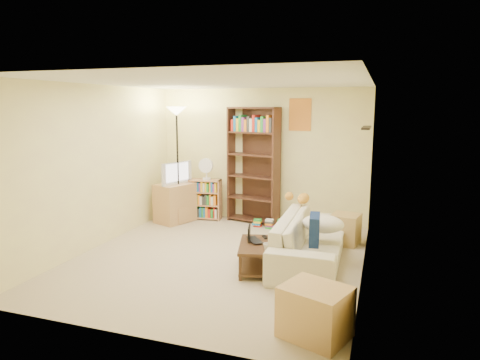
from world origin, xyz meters
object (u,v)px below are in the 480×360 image
(laptop, at_px, (258,240))
(floor_lamp, at_px, (177,131))
(short_bookshelf, at_px, (205,199))
(television, at_px, (174,173))
(tabby_cat, at_px, (301,198))
(desk_fan, at_px, (206,168))
(side_table, at_px, (345,229))
(end_cabinet, at_px, (315,312))
(tv_stand, at_px, (175,203))
(coffee_table, at_px, (257,254))
(tall_bookshelf, at_px, (253,162))
(mug, at_px, (267,247))
(sofa, at_px, (311,239))

(laptop, distance_m, floor_lamp, 3.01)
(short_bookshelf, bearing_deg, floor_lamp, -143.26)
(short_bookshelf, height_order, floor_lamp, floor_lamp)
(laptop, bearing_deg, television, 14.25)
(short_bookshelf, bearing_deg, tabby_cat, -28.53)
(desk_fan, bearing_deg, side_table, -13.62)
(desk_fan, xyz_separation_m, floor_lamp, (-0.43, -0.32, 0.71))
(tabby_cat, height_order, end_cabinet, tabby_cat)
(tv_stand, relative_size, television, 1.04)
(coffee_table, height_order, short_bookshelf, short_bookshelf)
(tv_stand, relative_size, tall_bookshelf, 0.34)
(floor_lamp, bearing_deg, tabby_cat, -10.53)
(tall_bookshelf, relative_size, side_table, 4.48)
(mug, bearing_deg, desk_fan, 127.59)
(mug, distance_m, short_bookshelf, 3.09)
(floor_lamp, bearing_deg, desk_fan, 36.88)
(television, distance_m, end_cabinet, 4.60)
(mug, relative_size, end_cabinet, 0.21)
(sofa, height_order, mug, sofa)
(tabby_cat, distance_m, television, 2.53)
(sofa, bearing_deg, short_bookshelf, 53.11)
(laptop, bearing_deg, tall_bookshelf, -18.26)
(television, bearing_deg, side_table, -75.06)
(tv_stand, xyz_separation_m, tall_bookshelf, (1.41, 0.47, 0.77))
(mug, distance_m, television, 3.19)
(laptop, relative_size, mug, 3.19)
(sofa, distance_m, television, 3.13)
(mug, xyz_separation_m, floor_lamp, (-2.28, 2.08, 1.30))
(tv_stand, xyz_separation_m, floor_lamp, (0.08, -0.00, 1.36))
(tv_stand, distance_m, tall_bookshelf, 1.67)
(tabby_cat, distance_m, desk_fan, 2.13)
(coffee_table, distance_m, desk_fan, 2.84)
(floor_lamp, bearing_deg, end_cabinet, -46.79)
(sofa, height_order, television, television)
(sofa, relative_size, coffee_table, 2.40)
(mug, xyz_separation_m, desk_fan, (-1.85, 2.40, 0.59))
(coffee_table, relative_size, side_table, 1.91)
(tabby_cat, bearing_deg, laptop, -104.68)
(tall_bookshelf, distance_m, side_table, 2.14)
(desk_fan, bearing_deg, end_cabinet, -53.71)
(laptop, distance_m, tall_bookshelf, 2.45)
(coffee_table, bearing_deg, mug, -63.11)
(coffee_table, bearing_deg, laptop, 87.12)
(coffee_table, bearing_deg, floor_lamp, 124.63)
(coffee_table, distance_m, mug, 0.36)
(television, bearing_deg, tv_stand, 0.00)
(short_bookshelf, relative_size, end_cabinet, 1.31)
(desk_fan, distance_m, floor_lamp, 0.89)
(sofa, bearing_deg, television, 63.76)
(mug, bearing_deg, sofa, 62.27)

